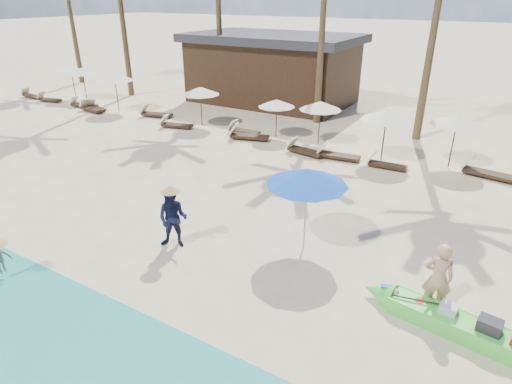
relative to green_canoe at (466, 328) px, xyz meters
The scene contains 27 objects.
ground 6.02m from the green_canoe, behind, with size 240.00×240.00×0.00m, color beige.
green_canoe is the anchor object (origin of this frame).
tourist 1.14m from the green_canoe, 144.08° to the left, with size 0.64×0.42×1.76m, color tan.
vendor_green 7.69m from the green_canoe, behind, with size 0.86×0.67×1.78m, color #141837.
blue_umbrella 5.08m from the green_canoe, 161.43° to the left, with size 2.24×2.24×2.41m.
resort_parasol_0 28.27m from the green_canoe, 157.48° to the left, with size 2.14×2.14×2.21m.
lounger_0_left 30.41m from the green_canoe, 162.08° to the left, with size 1.75×0.62×0.59m.
lounger_0_right 28.40m from the green_canoe, 161.02° to the left, with size 1.76×0.80×0.58m.
resort_parasol_1 27.54m from the green_canoe, 156.41° to the left, with size 2.06×2.06×2.12m.
lounger_1_left 25.35m from the green_canoe, 158.36° to the left, with size 1.87×0.92×0.61m.
lounger_1_right 23.94m from the green_canoe, 158.19° to the left, with size 1.91×0.78×0.63m.
resort_parasol_2 23.12m from the green_canoe, 154.73° to the left, with size 2.24×2.24×2.31m.
lounger_2_left 24.11m from the green_canoe, 157.35° to the left, with size 1.73×0.90×0.56m.
resort_parasol_3 17.65m from the green_canoe, 145.61° to the left, with size 2.06×2.06×2.12m.
lounger_3_left 20.57m from the green_canoe, 151.02° to the left, with size 2.01×1.00×0.65m.
lounger_3_right 17.86m from the green_canoe, 150.32° to the left, with size 1.85×0.97×0.60m.
resort_parasol_4 14.43m from the green_canoe, 134.46° to the left, with size 1.84×1.84×1.90m.
lounger_4_left 15.33m from the green_canoe, 140.24° to the left, with size 1.73×0.55×0.58m.
lounger_4_right 14.35m from the green_canoe, 140.59° to the left, with size 2.08×1.12×0.68m.
resort_parasol_5 13.02m from the green_canoe, 126.97° to the left, with size 2.00×2.00×2.06m.
lounger_5_left 11.60m from the green_canoe, 131.96° to the left, with size 1.88×0.83×0.62m.
resort_parasol_6 10.78m from the green_canoe, 115.08° to the left, with size 2.16×2.16×2.23m.
lounger_6_left 10.76m from the green_canoe, 125.49° to the left, with size 1.91×0.76×0.63m.
lounger_6_right 9.70m from the green_canoe, 115.18° to the left, with size 1.65×0.58×0.55m.
resort_parasol_7 10.68m from the green_canoe, 100.14° to the left, with size 2.14×2.14×2.20m.
lounger_7_left 9.86m from the green_canoe, 92.63° to the left, with size 2.02×0.88×0.67m.
pavilion_west 22.13m from the green_canoe, 129.42° to the left, with size 10.80×6.60×4.30m.
Camera 1 is at (5.74, -7.77, 6.63)m, focal length 30.00 mm.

